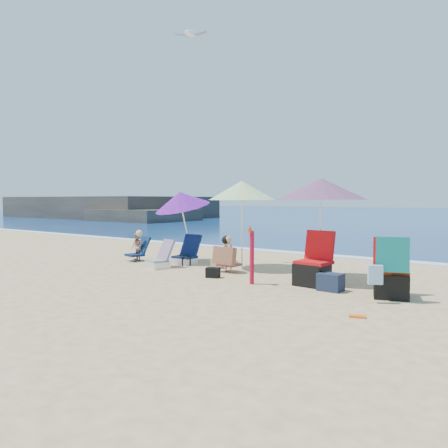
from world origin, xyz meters
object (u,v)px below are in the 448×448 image
Objects in this scene: umbrella_blue at (181,200)px; seagull at (191,34)px; umbrella_striped at (242,190)px; furled_umbrella at (251,252)px; camp_chair_right at (390,276)px; umbrella_turquoise at (321,189)px; camp_chair_left at (313,269)px; person_center at (227,255)px; chair_rainbow at (160,260)px; chair_navy at (186,256)px; person_left at (138,247)px.

seagull is at bearing 30.20° from umbrella_blue.
umbrella_blue is at bearing -176.47° from umbrella_striped.
furled_umbrella is at bearing -28.60° from seagull.
camp_chair_right is at bearing -10.72° from umbrella_blue.
umbrella_turquoise reaches higher than camp_chair_left.
chair_rainbow is at bearing -165.17° from person_center.
umbrella_blue is 1.49m from chair_navy.
seagull is at bearing 174.61° from umbrella_turquoise.
camp_chair_left is (3.84, -0.66, 0.12)m from chair_navy.
umbrella_turquoise is at bearing 102.57° from camp_chair_left.
person_left is at bearing 178.48° from person_center.
umbrella_turquoise is 4.06m from chair_navy.
umbrella_blue reaches higher than chair_rainbow.
umbrella_blue is 2.82× the size of chair_rainbow.
chair_rainbow is at bearing -145.00° from umbrella_striped.
chair_navy is 0.89× the size of person_center.
chair_navy is 3.90m from camp_chair_left.
umbrella_blue is 1.84× the size of camp_chair_right.
person_left is (-3.05, 0.08, -0.02)m from person_center.
furled_umbrella reaches higher than camp_chair_right.
chair_rainbow is at bearing 179.49° from camp_chair_right.
umbrella_striped is 4.26m from camp_chair_right.
furled_umbrella is 3.12m from chair_navy.
umbrella_striped reaches higher than umbrella_turquoise.
camp_chair_right reaches higher than person_left.
person_left is (-5.29, 0.34, 0.06)m from camp_chair_left.
umbrella_blue is at bearing 155.32° from furled_umbrella.
camp_chair_right is 7.82m from seagull.
camp_chair_left is (2.31, -0.95, -1.55)m from umbrella_striped.
umbrella_striped is 2.60m from chair_rainbow.
camp_chair_left is 1.29× the size of seagull.
camp_chair_right is at bearing -4.85° from person_left.
chair_rainbow is 1.76m from person_center.
umbrella_striped is 2.56× the size of person_left.
umbrella_striped is 1.96× the size of camp_chair_right.
umbrella_turquoise reaches higher than chair_rainbow.
chair_navy is 5.69m from seagull.
seagull is at bearing 24.69° from person_left.
umbrella_turquoise is 1.02× the size of umbrella_striped.
umbrella_turquoise is 5.53m from seagull.
camp_chair_right reaches higher than chair_rainbow.
furled_umbrella is 2.57m from camp_chair_right.
umbrella_striped reaches higher than person_left.
camp_chair_right is (5.35, -0.89, 0.18)m from chair_navy.
furled_umbrella is (1.29, -1.55, -1.23)m from umbrella_striped.
chair_navy reaches higher than chair_rainbow.
person_center reaches higher than chair_navy.
person_center is at bearing 144.66° from furled_umbrella.
camp_chair_right is 3.78m from person_center.
camp_chair_left is 6.87m from seagull.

